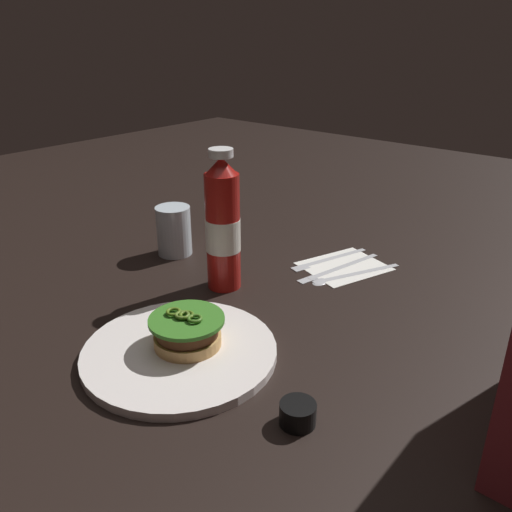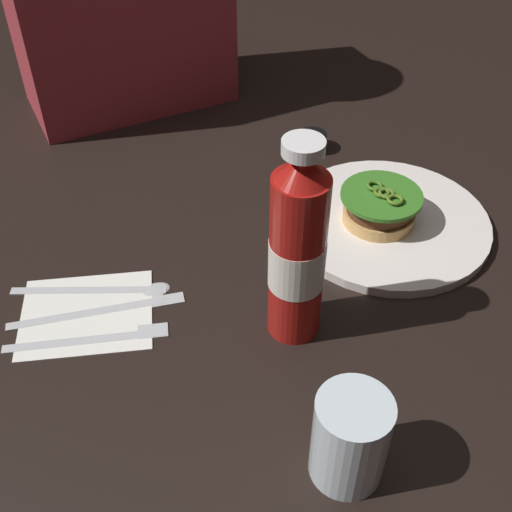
{
  "view_description": "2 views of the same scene",
  "coord_description": "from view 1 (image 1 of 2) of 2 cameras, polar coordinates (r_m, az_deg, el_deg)",
  "views": [
    {
      "loc": [
        0.58,
        0.53,
        0.45
      ],
      "look_at": [
        -0.06,
        -0.02,
        0.08
      ],
      "focal_mm": 36.48,
      "sensor_mm": 36.0,
      "label": 1
    },
    {
      "loc": [
        -0.33,
        -0.54,
        0.59
      ],
      "look_at": [
        -0.07,
        -0.01,
        0.06
      ],
      "focal_mm": 45.35,
      "sensor_mm": 36.0,
      "label": 2
    }
  ],
  "objects": [
    {
      "name": "ketchup_bottle",
      "position": [
        0.95,
        -3.65,
        3.28
      ],
      "size": [
        0.06,
        0.06,
        0.26
      ],
      "color": "#A61713",
      "rests_on": "ground_plane"
    },
    {
      "name": "napkin",
      "position": [
        1.08,
        9.62,
        -1.1
      ],
      "size": [
        0.2,
        0.18,
        0.0
      ],
      "primitive_type": "cube",
      "rotation": [
        0.0,
        0.0,
        -0.33
      ],
      "color": "white",
      "rests_on": "ground_plane"
    },
    {
      "name": "spoon_utensil",
      "position": [
        1.04,
        9.64,
        -2.03
      ],
      "size": [
        0.19,
        0.1,
        0.0
      ],
      "color": "silver",
      "rests_on": "napkin"
    },
    {
      "name": "ground_plane",
      "position": [
        0.91,
        -1.76,
        -6.06
      ],
      "size": [
        3.0,
        3.0,
        0.0
      ],
      "primitive_type": "plane",
      "color": "black"
    },
    {
      "name": "dinner_plate",
      "position": [
        0.8,
        -8.35,
        -10.35
      ],
      "size": [
        0.29,
        0.29,
        0.01
      ],
      "primitive_type": "cylinder",
      "color": "white",
      "rests_on": "ground_plane"
    },
    {
      "name": "water_glass",
      "position": [
        1.13,
        -8.99,
        2.77
      ],
      "size": [
        0.07,
        0.07,
        0.11
      ],
      "primitive_type": "cylinder",
      "color": "silver",
      "rests_on": "ground_plane"
    },
    {
      "name": "butter_knife",
      "position": [
        1.06,
        8.63,
        -1.32
      ],
      "size": [
        0.22,
        0.06,
        0.0
      ],
      "color": "silver",
      "rests_on": "napkin"
    },
    {
      "name": "condiment_cup",
      "position": [
        0.67,
        4.6,
        -16.85
      ],
      "size": [
        0.05,
        0.05,
        0.03
      ],
      "primitive_type": "cylinder",
      "color": "black",
      "rests_on": "ground_plane"
    },
    {
      "name": "fork_utensil",
      "position": [
        1.1,
        7.54,
        -0.41
      ],
      "size": [
        0.19,
        0.08,
        0.0
      ],
      "color": "silver",
      "rests_on": "napkin"
    },
    {
      "name": "burger_sandwich",
      "position": [
        0.79,
        -7.56,
        -8.15
      ],
      "size": [
        0.11,
        0.11,
        0.05
      ],
      "color": "tan",
      "rests_on": "dinner_plate"
    }
  ]
}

